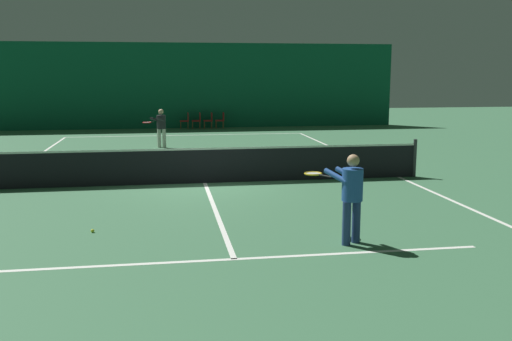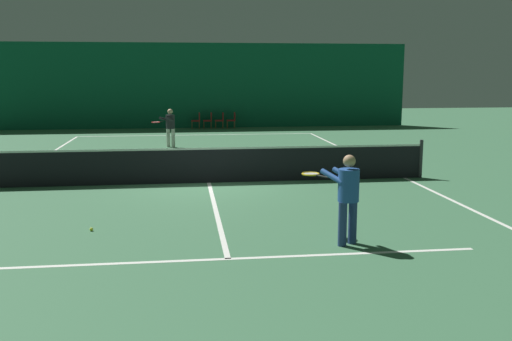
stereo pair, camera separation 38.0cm
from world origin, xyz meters
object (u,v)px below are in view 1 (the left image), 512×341
courtside_chair_0 (186,120)px  tennis_net (205,164)px  courtside_chair_2 (209,119)px  player_near (350,192)px  courtside_chair_3 (221,119)px  tennis_ball (93,231)px  player_far (161,125)px  courtside_chair_1 (198,119)px

courtside_chair_0 → tennis_net: bearing=-0.4°
courtside_chair_0 → courtside_chair_2: (1.24, 0.00, 0.00)m
tennis_net → courtside_chair_2: bearing=84.9°
player_near → courtside_chair_3: (-0.12, 20.83, -0.43)m
courtside_chair_2 → tennis_ball: size_ratio=12.73×
player_far → courtside_chair_3: bearing=-168.6°
courtside_chair_1 → courtside_chair_3: size_ratio=1.00×
courtside_chair_1 → courtside_chair_2: bearing=90.0°
player_near → player_far: (-3.25, 13.38, -0.03)m
courtside_chair_0 → player_far: bearing=-9.7°
courtside_chair_1 → player_far: bearing=-14.2°
courtside_chair_0 → courtside_chair_2: same height
courtside_chair_0 → tennis_ball: 19.60m
tennis_net → player_near: player_near is taller
courtside_chair_1 → tennis_net: bearing=-2.7°
courtside_chair_0 → courtside_chair_3: bearing=90.0°
player_far → courtside_chair_1: bearing=-160.0°
courtside_chair_2 → courtside_chair_3: same height
tennis_net → courtside_chair_1: size_ratio=14.29×
player_near → tennis_ball: (-4.49, 1.39, -0.88)m
tennis_ball → courtside_chair_3: bearing=77.3°
tennis_net → tennis_ball: size_ratio=181.82×
courtside_chair_1 → courtside_chair_2: same height
courtside_chair_1 → tennis_ball: bearing=-9.1°
player_far → courtside_chair_3: (3.12, 7.45, -0.40)m
tennis_net → player_far: 7.63m
courtside_chair_1 → courtside_chair_3: (1.24, 0.00, 0.00)m
courtside_chair_3 → player_far: bearing=-22.8°
courtside_chair_0 → courtside_chair_1: same height
courtside_chair_2 → courtside_chair_3: 0.62m
tennis_ball → player_near: bearing=-17.3°
player_near → courtside_chair_2: 20.85m
tennis_ball → courtside_chair_1: bearing=80.9°
player_far → courtside_chair_0: size_ratio=1.80×
tennis_net → courtside_chair_1: bearing=87.3°
player_near → courtside_chair_0: bearing=-23.9°
courtside_chair_0 → courtside_chair_2: 1.24m
player_near → courtside_chair_1: bearing=-25.6°
tennis_net → courtside_chair_2: size_ratio=14.29×
courtside_chair_0 → tennis_ball: (-2.51, -19.43, -0.45)m
player_far → courtside_chair_2: 7.87m
courtside_chair_0 → player_near: bearing=5.4°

